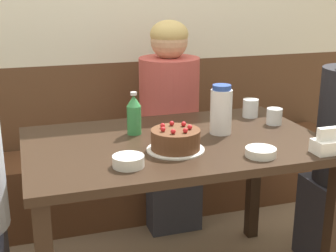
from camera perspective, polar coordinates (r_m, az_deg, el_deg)
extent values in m
cube|color=brown|center=(3.05, -5.49, -0.84)|extent=(4.80, 0.04, 0.93)
cube|color=#56331E|center=(2.94, -4.41, -6.76)|extent=(2.77, 0.38, 0.42)
cube|color=black|center=(2.00, 0.86, -2.20)|extent=(1.26, 0.80, 0.03)
cube|color=black|center=(2.14, 19.38, -13.00)|extent=(0.06, 0.06, 0.72)
cube|color=black|center=(2.38, -15.62, -9.49)|extent=(0.06, 0.06, 0.72)
cube|color=black|center=(2.66, 10.41, -6.21)|extent=(0.06, 0.06, 0.72)
cylinder|color=white|center=(1.88, 0.92, -2.87)|extent=(0.23, 0.23, 0.01)
cylinder|color=#56331E|center=(1.86, 0.93, -1.62)|extent=(0.20, 0.20, 0.08)
sphere|color=red|center=(1.81, 2.12, -0.55)|extent=(0.02, 0.02, 0.02)
sphere|color=red|center=(1.85, 2.67, -0.13)|extent=(0.02, 0.02, 0.02)
sphere|color=red|center=(1.89, 1.92, 0.25)|extent=(0.02, 0.02, 0.02)
sphere|color=red|center=(1.90, 0.46, 0.33)|extent=(0.02, 0.02, 0.02)
sphere|color=red|center=(1.87, -0.66, 0.05)|extent=(0.02, 0.02, 0.02)
sphere|color=red|center=(1.82, -0.61, -0.40)|extent=(0.02, 0.02, 0.02)
sphere|color=red|center=(1.80, 0.64, -0.67)|extent=(0.02, 0.02, 0.02)
cylinder|color=white|center=(2.08, 6.48, 1.74)|extent=(0.10, 0.10, 0.20)
cylinder|color=#28479E|center=(2.05, 6.58, 4.71)|extent=(0.08, 0.08, 0.02)
cylinder|color=#388E4C|center=(2.07, -4.15, 0.73)|extent=(0.06, 0.06, 0.13)
cone|color=#388E4C|center=(2.05, -4.21, 3.10)|extent=(0.06, 0.06, 0.05)
cylinder|color=silver|center=(2.04, -4.23, 3.97)|extent=(0.03, 0.03, 0.01)
cube|color=white|center=(1.94, 18.79, -2.38)|extent=(0.11, 0.08, 0.05)
cube|color=white|center=(1.93, 18.94, -0.90)|extent=(0.09, 0.03, 0.05)
cylinder|color=white|center=(1.84, 11.23, -3.14)|extent=(0.12, 0.12, 0.03)
cylinder|color=white|center=(1.71, -4.85, -4.29)|extent=(0.12, 0.12, 0.04)
cylinder|color=silver|center=(2.37, 10.02, 2.17)|extent=(0.08, 0.08, 0.09)
cylinder|color=silver|center=(2.27, 12.83, 1.16)|extent=(0.07, 0.07, 0.08)
cube|color=#33333D|center=(2.83, 0.13, -7.40)|extent=(0.30, 0.34, 0.45)
cylinder|color=#BC4C47|center=(2.66, 0.14, 2.46)|extent=(0.34, 0.34, 0.55)
sphere|color=tan|center=(2.59, 0.15, 10.35)|extent=(0.21, 0.21, 0.21)
ellipsoid|color=tan|center=(2.59, 0.15, 11.13)|extent=(0.21, 0.21, 0.15)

